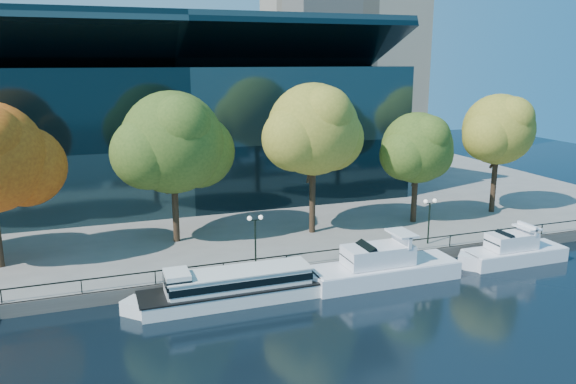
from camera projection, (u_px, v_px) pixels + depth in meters
name	position (u px, v px, depth m)	size (l,w,h in m)	color
ground	(301.00, 295.00, 40.92)	(160.00, 160.00, 0.00)	black
promenade	(203.00, 186.00, 74.17)	(90.00, 67.08, 1.00)	slate
railing	(286.00, 256.00, 43.46)	(88.20, 0.08, 0.99)	black
convention_building	(175.00, 130.00, 66.81)	(50.00, 24.57, 21.43)	black
tour_boat	(228.00, 287.00, 39.49)	(14.34, 3.20, 2.72)	white
cruiser_near	(378.00, 267.00, 43.14)	(13.08, 3.37, 3.79)	white
cruiser_far	(511.00, 251.00, 47.17)	(10.04, 2.78, 3.28)	white
tree_2	(175.00, 145.00, 47.96)	(10.99, 9.01, 13.24)	black
tree_3	(315.00, 131.00, 50.36)	(10.36, 8.50, 13.78)	black
tree_4	(418.00, 149.00, 54.30)	(8.60, 7.05, 10.86)	black
tree_5	(500.00, 131.00, 57.61)	(9.06, 7.43, 12.38)	black
lamp_1	(255.00, 229.00, 43.44)	(1.26, 0.36, 4.03)	black
lamp_2	(430.00, 211.00, 48.56)	(1.26, 0.36, 4.03)	black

